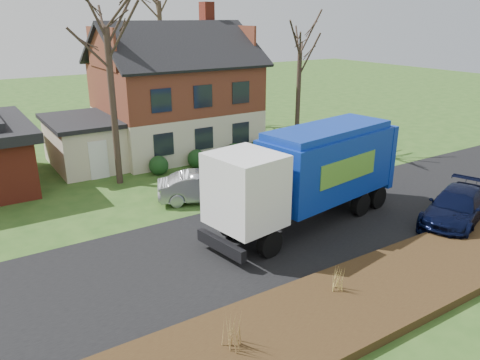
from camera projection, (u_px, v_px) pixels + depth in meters
ground at (281, 232)px, 19.17m from camera, size 120.00×120.00×0.00m
road at (281, 232)px, 19.16m from camera, size 80.00×7.00×0.02m
mulch_verge at (383, 289)px, 14.91m from camera, size 80.00×3.50×0.30m
main_house at (168, 89)px, 29.63m from camera, size 12.95×8.95×9.26m
garbage_truck at (311, 170)px, 19.41m from camera, size 9.71×3.96×4.04m
silver_sedan at (203, 187)px, 22.24m from camera, size 4.55×3.02×1.42m
navy_wagon at (456, 207)px, 19.86m from camera, size 5.39×3.58×1.45m
tree_front_west at (104, 1)px, 21.87m from camera, size 3.70×3.70×10.99m
tree_front_east at (301, 35)px, 28.28m from camera, size 3.23×3.23×8.97m
grass_clump_west at (233, 330)px, 11.95m from camera, size 0.38×0.31×1.00m
grass_clump_mid at (337, 278)px, 14.45m from camera, size 0.30×0.25×0.85m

